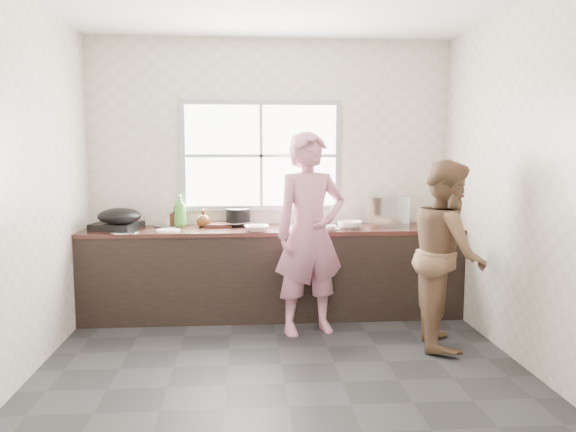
{
  "coord_description": "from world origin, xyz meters",
  "views": [
    {
      "loc": [
        -0.25,
        -4.06,
        1.6
      ],
      "look_at": [
        0.1,
        0.65,
        1.05
      ],
      "focal_mm": 35.0,
      "sensor_mm": 36.0,
      "label": 1
    }
  ],
  "objects": [
    {
      "name": "floor",
      "position": [
        0.0,
        0.0,
        -0.01
      ],
      "size": [
        3.6,
        3.2,
        0.01
      ],
      "primitive_type": "cube",
      "color": "#242427",
      "rests_on": "ground"
    },
    {
      "name": "wall_back",
      "position": [
        0.0,
        1.6,
        1.35
      ],
      "size": [
        3.6,
        0.01,
        2.7
      ],
      "primitive_type": "cube",
      "color": "beige",
      "rests_on": "ground"
    },
    {
      "name": "wall_left",
      "position": [
        -1.8,
        0.0,
        1.35
      ],
      "size": [
        0.01,
        3.2,
        2.7
      ],
      "primitive_type": "cube",
      "color": "beige",
      "rests_on": "ground"
    },
    {
      "name": "wall_right",
      "position": [
        1.8,
        0.0,
        1.35
      ],
      "size": [
        0.01,
        3.2,
        2.7
      ],
      "primitive_type": "cube",
      "color": "beige",
      "rests_on": "ground"
    },
    {
      "name": "wall_front",
      "position": [
        0.0,
        -1.6,
        1.35
      ],
      "size": [
        3.6,
        0.01,
        2.7
      ],
      "primitive_type": "cube",
      "color": "silver",
      "rests_on": "ground"
    },
    {
      "name": "cabinet",
      "position": [
        0.0,
        1.29,
        0.41
      ],
      "size": [
        3.6,
        0.62,
        0.82
      ],
      "primitive_type": "cube",
      "color": "black",
      "rests_on": "floor"
    },
    {
      "name": "countertop",
      "position": [
        0.0,
        1.29,
        0.84
      ],
      "size": [
        3.6,
        0.64,
        0.04
      ],
      "primitive_type": "cube",
      "color": "#321914",
      "rests_on": "cabinet"
    },
    {
      "name": "sink",
      "position": [
        0.35,
        1.29,
        0.86
      ],
      "size": [
        0.55,
        0.45,
        0.02
      ],
      "primitive_type": "cube",
      "color": "silver",
      "rests_on": "countertop"
    },
    {
      "name": "faucet",
      "position": [
        0.35,
        1.49,
        1.01
      ],
      "size": [
        0.02,
        0.02,
        0.3
      ],
      "primitive_type": "cylinder",
      "color": "silver",
      "rests_on": "countertop"
    },
    {
      "name": "window_frame",
      "position": [
        -0.1,
        1.59,
        1.55
      ],
      "size": [
        1.6,
        0.05,
        1.1
      ],
      "primitive_type": "cube",
      "color": "#9EA0A5",
      "rests_on": "wall_back"
    },
    {
      "name": "window_glazing",
      "position": [
        -0.1,
        1.57,
        1.55
      ],
      "size": [
        1.5,
        0.01,
        1.0
      ],
      "primitive_type": "cube",
      "color": "white",
      "rests_on": "window_frame"
    },
    {
      "name": "woman",
      "position": [
        0.3,
        0.74,
        0.82
      ],
      "size": [
        0.69,
        0.55,
        1.65
      ],
      "primitive_type": "imported",
      "rotation": [
        0.0,
        0.0,
        0.28
      ],
      "color": "#D07C98",
      "rests_on": "floor"
    },
    {
      "name": "person_side",
      "position": [
        1.39,
        0.34,
        0.77
      ],
      "size": [
        0.71,
        0.84,
        1.53
      ],
      "primitive_type": "imported",
      "rotation": [
        0.0,
        0.0,
        1.38
      ],
      "color": "brown",
      "rests_on": "floor"
    },
    {
      "name": "cutting_board",
      "position": [
        -0.54,
        1.45,
        0.88
      ],
      "size": [
        0.47,
        0.47,
        0.04
      ],
      "primitive_type": "cylinder",
      "rotation": [
        0.0,
        0.0,
        -0.41
      ],
      "color": "black",
      "rests_on": "countertop"
    },
    {
      "name": "cleaver",
      "position": [
        -0.32,
        1.34,
        0.9
      ],
      "size": [
        0.23,
        0.19,
        0.01
      ],
      "primitive_type": "cube",
      "rotation": [
        0.0,
        0.0,
        0.49
      ],
      "color": "silver",
      "rests_on": "cutting_board"
    },
    {
      "name": "bowl_mince",
      "position": [
        -0.16,
        1.08,
        0.89
      ],
      "size": [
        0.24,
        0.24,
        0.06
      ],
      "primitive_type": "imported",
      "rotation": [
        0.0,
        0.0,
        0.05
      ],
      "color": "white",
      "rests_on": "countertop"
    },
    {
      "name": "bowl_crabs",
      "position": [
        0.73,
        1.17,
        0.89
      ],
      "size": [
        0.2,
        0.2,
        0.06
      ],
      "primitive_type": "imported",
      "rotation": [
        0.0,
        0.0,
        -0.08
      ],
      "color": "silver",
      "rests_on": "countertop"
    },
    {
      "name": "bowl_held",
      "position": [
        0.51,
        1.08,
        0.89
      ],
      "size": [
        0.25,
        0.25,
        0.06
      ],
      "primitive_type": "imported",
      "rotation": [
        0.0,
        0.0,
        -0.4
      ],
      "color": "silver",
      "rests_on": "countertop"
    },
    {
      "name": "black_pot",
      "position": [
        -0.33,
        1.46,
        0.95
      ],
      "size": [
        0.26,
        0.26,
        0.17
      ],
      "primitive_type": "cylinder",
      "rotation": [
        0.0,
        0.0,
        0.09
      ],
      "color": "black",
      "rests_on": "countertop"
    },
    {
      "name": "plate_food",
      "position": [
        -0.97,
        1.13,
        0.87
      ],
      "size": [
        0.23,
        0.23,
        0.02
      ],
      "primitive_type": "cylinder",
      "rotation": [
        0.0,
        0.0,
        -0.04
      ],
      "color": "white",
      "rests_on": "countertop"
    },
    {
      "name": "bottle_green",
      "position": [
        -0.9,
        1.45,
        1.02
      ],
      "size": [
        0.15,
        0.15,
        0.32
      ],
      "primitive_type": "imported",
      "rotation": [
        0.0,
        0.0,
        -0.21
      ],
      "color": "#3E9330",
      "rests_on": "countertop"
    },
    {
      "name": "bottle_brown_tall",
      "position": [
        -0.96,
        1.52,
        0.95
      ],
      "size": [
        0.08,
        0.09,
        0.17
      ],
      "primitive_type": "imported",
      "rotation": [
        0.0,
        0.0,
        -0.11
      ],
      "color": "#3D1C0F",
      "rests_on": "countertop"
    },
    {
      "name": "bottle_brown_short",
      "position": [
        -0.67,
        1.38,
        0.94
      ],
      "size": [
        0.13,
        0.13,
        0.16
      ],
      "primitive_type": "imported",
      "rotation": [
        0.0,
        0.0,
        -0.02
      ],
      "color": "#502E14",
      "rests_on": "countertop"
    },
    {
      "name": "glass_jar",
      "position": [
        -1.02,
        1.52,
        0.9
      ],
      "size": [
        0.08,
        0.08,
        0.09
      ],
      "primitive_type": "cylinder",
      "rotation": [
        0.0,
        0.0,
        0.38
      ],
      "color": "silver",
      "rests_on": "countertop"
    },
    {
      "name": "burner",
      "position": [
        -1.49,
        1.34,
        0.89
      ],
      "size": [
        0.48,
        0.48,
        0.06
      ],
      "primitive_type": "cube",
      "rotation": [
        0.0,
        0.0,
        -0.24
      ],
      "color": "black",
      "rests_on": "countertop"
    },
    {
      "name": "wok",
      "position": [
        -1.43,
        1.22,
        1.0
      ],
      "size": [
        0.43,
        0.43,
        0.15
      ],
      "primitive_type": "ellipsoid",
      "rotation": [
        0.0,
        0.0,
        0.08
      ],
      "color": "black",
      "rests_on": "burner"
    },
    {
      "name": "dish_rack",
      "position": [
        1.12,
        1.35,
        1.01
      ],
      "size": [
        0.42,
        0.31,
        0.3
      ],
      "primitive_type": "cube",
      "rotation": [
        0.0,
        0.0,
        0.08
      ],
      "color": "#B8BBBE",
      "rests_on": "countertop"
    },
    {
      "name": "pot_lid_left",
      "position": [
        -1.36,
        1.08,
        0.87
      ],
      "size": [
        0.34,
        0.34,
        0.01
      ],
      "primitive_type": "cylinder",
      "rotation": [
        0.0,
        0.0,
        -0.36
      ],
      "color": "#B2B6BA",
      "rests_on": "countertop"
    },
    {
      "name": "pot_lid_right",
      "position": [
        -1.03,
        1.47,
        0.87
      ],
      "size": [
        0.26,
        0.26,
        0.01
      ],
      "primitive_type": "cylinder",
      "rotation": [
        0.0,
        0.0,
        0.0
      ],
      "color": "#A3A6AA",
      "rests_on": "countertop"
    }
  ]
}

